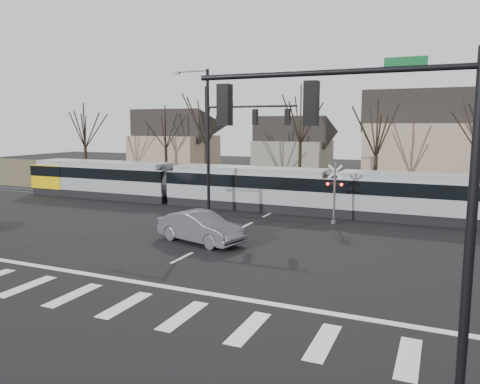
% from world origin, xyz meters
% --- Properties ---
extents(ground, '(140.00, 140.00, 0.00)m').
position_xyz_m(ground, '(0.00, 0.00, 0.00)').
color(ground, black).
extents(grass_verge, '(140.00, 28.00, 0.01)m').
position_xyz_m(grass_verge, '(0.00, 32.00, 0.01)').
color(grass_verge, '#38331E').
rests_on(grass_verge, ground).
extents(crosswalk, '(27.00, 2.60, 0.01)m').
position_xyz_m(crosswalk, '(0.00, -4.00, 0.01)').
color(crosswalk, silver).
rests_on(crosswalk, ground).
extents(stop_line, '(28.00, 0.35, 0.01)m').
position_xyz_m(stop_line, '(0.00, -1.80, 0.01)').
color(stop_line, silver).
rests_on(stop_line, ground).
extents(lane_dashes, '(0.18, 30.00, 0.01)m').
position_xyz_m(lane_dashes, '(0.00, 16.00, 0.01)').
color(lane_dashes, silver).
rests_on(lane_dashes, ground).
extents(rail_pair, '(90.00, 1.52, 0.06)m').
position_xyz_m(rail_pair, '(0.00, 15.80, 0.03)').
color(rail_pair, '#59595E').
rests_on(rail_pair, ground).
extents(tram, '(41.73, 3.10, 3.16)m').
position_xyz_m(tram, '(-2.48, 16.00, 1.72)').
color(tram, gray).
rests_on(tram, ground).
extents(sedan, '(4.45, 6.06, 1.69)m').
position_xyz_m(sedan, '(-0.63, 5.03, 0.84)').
color(sedan, '#53545B').
rests_on(sedan, ground).
extents(signal_pole_near_right, '(6.72, 0.44, 8.00)m').
position_xyz_m(signal_pole_near_right, '(10.11, -6.00, 5.17)').
color(signal_pole_near_right, black).
rests_on(signal_pole_near_right, ground).
extents(signal_pole_far, '(9.28, 0.44, 10.20)m').
position_xyz_m(signal_pole_far, '(-2.41, 12.50, 5.70)').
color(signal_pole_far, black).
rests_on(signal_pole_far, ground).
extents(rail_crossing_signal, '(1.08, 0.36, 4.00)m').
position_xyz_m(rail_crossing_signal, '(5.00, 12.79, 1.89)').
color(rail_crossing_signal, '#59595B').
rests_on(rail_crossing_signal, ground).
extents(tree_row, '(59.20, 7.20, 10.00)m').
position_xyz_m(tree_row, '(2.00, 26.00, 5.00)').
color(tree_row, black).
rests_on(tree_row, ground).
extents(house_a, '(9.72, 8.64, 8.60)m').
position_xyz_m(house_a, '(-20.00, 34.00, 4.46)').
color(house_a, gray).
rests_on(house_a, ground).
extents(house_b, '(8.64, 7.56, 7.65)m').
position_xyz_m(house_b, '(-5.00, 36.00, 3.97)').
color(house_b, slate).
rests_on(house_b, ground).
extents(house_c, '(10.80, 8.64, 10.10)m').
position_xyz_m(house_c, '(9.00, 33.00, 5.23)').
color(house_c, gray).
rests_on(house_c, ground).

